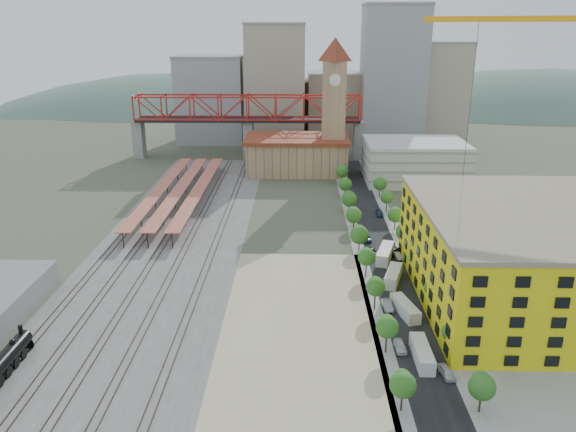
{
  "coord_description": "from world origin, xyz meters",
  "views": [
    {
      "loc": [
        -4.16,
        -121.66,
        51.87
      ],
      "look_at": [
        -6.66,
        1.12,
        10.0
      ],
      "focal_mm": 35.0,
      "sensor_mm": 36.0,
      "label": 1
    }
  ],
  "objects_px": {
    "site_trailer_a": "(422,354)",
    "site_trailer_d": "(385,254)",
    "clock_tower": "(334,94)",
    "site_trailer_b": "(405,308)",
    "car_0": "(400,346)",
    "construction_building": "(536,256)",
    "site_trailer_c": "(393,276)"
  },
  "relations": [
    {
      "from": "site_trailer_b",
      "to": "site_trailer_d",
      "type": "relative_size",
      "value": 0.87
    },
    {
      "from": "construction_building",
      "to": "site_trailer_c",
      "type": "height_order",
      "value": "construction_building"
    },
    {
      "from": "site_trailer_a",
      "to": "site_trailer_d",
      "type": "distance_m",
      "value": 41.71
    },
    {
      "from": "clock_tower",
      "to": "site_trailer_d",
      "type": "distance_m",
      "value": 85.42
    },
    {
      "from": "clock_tower",
      "to": "site_trailer_b",
      "type": "height_order",
      "value": "clock_tower"
    },
    {
      "from": "clock_tower",
      "to": "site_trailer_a",
      "type": "bearing_deg",
      "value": -86.26
    },
    {
      "from": "site_trailer_c",
      "to": "site_trailer_d",
      "type": "xyz_separation_m",
      "value": [
        0.0,
        12.05,
        0.11
      ]
    },
    {
      "from": "site_trailer_b",
      "to": "site_trailer_c",
      "type": "xyz_separation_m",
      "value": [
        0.0,
        14.19,
        0.08
      ]
    },
    {
      "from": "clock_tower",
      "to": "car_0",
      "type": "distance_m",
      "value": 122.62
    },
    {
      "from": "site_trailer_c",
      "to": "car_0",
      "type": "relative_size",
      "value": 2.2
    },
    {
      "from": "construction_building",
      "to": "car_0",
      "type": "distance_m",
      "value": 35.89
    },
    {
      "from": "site_trailer_b",
      "to": "site_trailer_c",
      "type": "distance_m",
      "value": 14.19
    },
    {
      "from": "clock_tower",
      "to": "car_0",
      "type": "xyz_separation_m",
      "value": [
        5.0,
        -119.28,
        -27.95
      ]
    },
    {
      "from": "site_trailer_a",
      "to": "site_trailer_c",
      "type": "xyz_separation_m",
      "value": [
        0.0,
        29.65,
        0.03
      ]
    },
    {
      "from": "site_trailer_c",
      "to": "car_0",
      "type": "bearing_deg",
      "value": -79.02
    },
    {
      "from": "construction_building",
      "to": "site_trailer_a",
      "type": "distance_m",
      "value": 35.18
    },
    {
      "from": "car_0",
      "to": "site_trailer_c",
      "type": "bearing_deg",
      "value": 81.48
    },
    {
      "from": "construction_building",
      "to": "site_trailer_b",
      "type": "xyz_separation_m",
      "value": [
        -26.0,
        -6.81,
        -8.17
      ]
    },
    {
      "from": "clock_tower",
      "to": "construction_building",
      "type": "xyz_separation_m",
      "value": [
        34.0,
        -99.99,
        -19.29
      ]
    },
    {
      "from": "construction_building",
      "to": "site_trailer_c",
      "type": "xyz_separation_m",
      "value": [
        -26.0,
        7.39,
        -8.09
      ]
    },
    {
      "from": "construction_building",
      "to": "car_0",
      "type": "xyz_separation_m",
      "value": [
        -29.0,
        -19.29,
        -8.66
      ]
    },
    {
      "from": "site_trailer_b",
      "to": "construction_building",
      "type": "bearing_deg",
      "value": 0.02
    },
    {
      "from": "construction_building",
      "to": "site_trailer_c",
      "type": "distance_m",
      "value": 28.21
    },
    {
      "from": "site_trailer_b",
      "to": "site_trailer_d",
      "type": "height_order",
      "value": "site_trailer_d"
    },
    {
      "from": "car_0",
      "to": "site_trailer_d",
      "type": "bearing_deg",
      "value": 83.47
    },
    {
      "from": "site_trailer_b",
      "to": "car_0",
      "type": "xyz_separation_m",
      "value": [
        -3.0,
        -12.48,
        -0.49
      ]
    },
    {
      "from": "site_trailer_b",
      "to": "site_trailer_d",
      "type": "bearing_deg",
      "value": 75.35
    },
    {
      "from": "site_trailer_c",
      "to": "car_0",
      "type": "xyz_separation_m",
      "value": [
        -3.0,
        -26.68,
        -0.57
      ]
    },
    {
      "from": "site_trailer_c",
      "to": "site_trailer_d",
      "type": "bearing_deg",
      "value": 107.4
    },
    {
      "from": "construction_building",
      "to": "site_trailer_a",
      "type": "relative_size",
      "value": 5.36
    },
    {
      "from": "site_trailer_a",
      "to": "site_trailer_d",
      "type": "xyz_separation_m",
      "value": [
        0.0,
        41.71,
        0.14
      ]
    },
    {
      "from": "clock_tower",
      "to": "site_trailer_b",
      "type": "xyz_separation_m",
      "value": [
        8.0,
        -106.8,
        -27.46
      ]
    }
  ]
}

